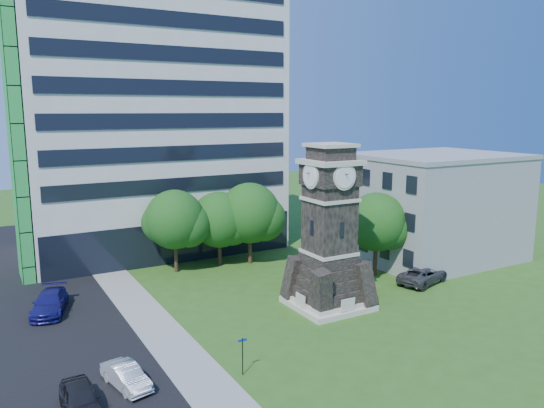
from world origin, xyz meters
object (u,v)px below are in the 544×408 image
clock_tower (329,238)px  car_street_north (50,303)px  street_sign (243,352)px  car_east_lot (423,275)px  park_bench (357,299)px  car_street_south (80,400)px  car_street_mid (126,376)px

clock_tower → car_street_north: 20.95m
car_street_north → street_sign: street_sign is taller
car_street_north → car_east_lot: 29.83m
park_bench → street_sign: (-12.20, -5.28, 0.81)m
clock_tower → car_street_south: size_ratio=2.93×
car_street_mid → park_bench: size_ratio=1.80×
clock_tower → car_street_south: clock_tower is taller
car_east_lot → car_street_south: bearing=86.5°
car_east_lot → street_sign: size_ratio=2.40×
car_street_south → car_street_north: size_ratio=0.80×
clock_tower → car_east_lot: clock_tower is taller
clock_tower → street_sign: (-10.30, -6.34, -3.91)m
car_east_lot → car_street_mid: bearing=84.6°
clock_tower → car_street_north: (-18.44, 8.85, -4.52)m
street_sign → car_street_mid: bearing=162.2°
clock_tower → park_bench: (1.91, -1.06, -4.72)m
clock_tower → car_east_lot: size_ratio=2.33×
car_street_mid → street_sign: bearing=-30.5°
car_street_north → street_sign: bearing=-45.5°
car_east_lot → street_sign: (-20.45, -6.72, 0.64)m
car_street_mid → car_east_lot: (26.44, 4.82, 0.12)m
car_street_mid → park_bench: (18.19, 3.37, -0.05)m
car_street_south → car_street_north: (0.41, 14.73, 0.05)m
car_street_north → park_bench: car_street_north is taller
clock_tower → car_street_south: (-18.86, -5.88, -4.57)m
car_street_south → street_sign: 8.60m
car_street_south → car_east_lot: (29.01, 6.27, 0.02)m
car_street_mid → car_street_north: size_ratio=0.71×
car_street_south → car_street_north: bearing=89.0°
car_street_south → car_street_north: car_street_north is taller
street_sign → park_bench: bearing=23.2°
clock_tower → park_bench: 5.20m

